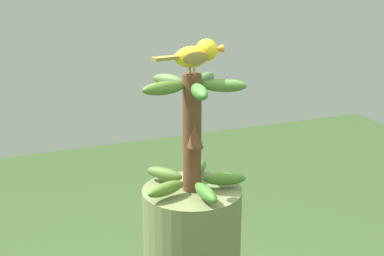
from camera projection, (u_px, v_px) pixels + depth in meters
name	position (u px, v px, depth m)	size (l,w,h in m)	color
banana_bunch	(192.00, 134.00, 1.30)	(0.28, 0.27, 0.31)	brown
perched_bird	(197.00, 54.00, 1.25)	(0.20, 0.07, 0.08)	#C68933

